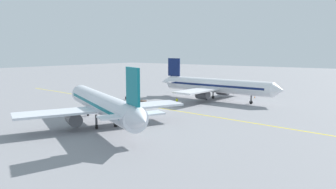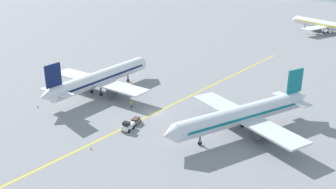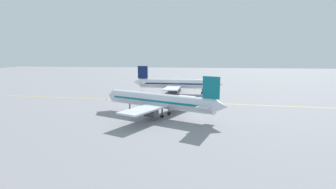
# 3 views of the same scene
# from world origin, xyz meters

# --- Properties ---
(ground_plane) EXTENTS (400.00, 400.00, 0.00)m
(ground_plane) POSITION_xyz_m (0.00, 0.00, 0.00)
(ground_plane) COLOR gray
(apron_yellow_centreline) EXTENTS (9.88, 119.66, 0.01)m
(apron_yellow_centreline) POSITION_xyz_m (0.00, 0.00, 0.00)
(apron_yellow_centreline) COLOR yellow
(apron_yellow_centreline) RESTS_ON ground
(airplane_at_gate) EXTENTS (28.13, 35.48, 10.60)m
(airplane_at_gate) POSITION_xyz_m (-18.31, 2.57, 3.71)
(airplane_at_gate) COLOR white
(airplane_at_gate) RESTS_ON ground
(airplane_adjacent_stand) EXTENTS (27.65, 33.59, 10.60)m
(airplane_adjacent_stand) POSITION_xyz_m (19.45, 2.21, 3.71)
(airplane_adjacent_stand) COLOR silver
(airplane_adjacent_stand) RESTS_ON ground
(baggage_tug_white) EXTENTS (2.21, 3.22, 2.11)m
(baggage_tug_white) POSITION_xyz_m (0.54, -9.72, 0.90)
(baggage_tug_white) COLOR white
(baggage_tug_white) RESTS_ON ground
(baggage_cart_trailing) EXTENTS (1.85, 2.81, 1.24)m
(baggage_cart_trailing) POSITION_xyz_m (-0.06, -6.47, 0.76)
(baggage_cart_trailing) COLOR gray
(baggage_cart_trailing) RESTS_ON ground
(ground_crew_worker) EXTENTS (0.51, 0.37, 1.68)m
(ground_crew_worker) POSITION_xyz_m (-5.89, -0.70, 0.91)
(ground_crew_worker) COLOR #23232D
(ground_crew_worker) RESTS_ON ground
(traffic_cone_near_nose) EXTENTS (0.32, 0.32, 0.55)m
(traffic_cone_near_nose) POSITION_xyz_m (-27.99, 9.38, 0.28)
(traffic_cone_near_nose) COLOR orange
(traffic_cone_near_nose) RESTS_ON ground
(traffic_cone_mid_apron) EXTENTS (0.32, 0.32, 0.55)m
(traffic_cone_mid_apron) POSITION_xyz_m (0.11, -19.39, 0.28)
(traffic_cone_mid_apron) COLOR orange
(traffic_cone_mid_apron) RESTS_ON ground
(traffic_cone_by_wingtip) EXTENTS (0.32, 0.32, 0.55)m
(traffic_cone_by_wingtip) POSITION_xyz_m (21.50, -12.86, 0.28)
(traffic_cone_by_wingtip) COLOR orange
(traffic_cone_by_wingtip) RESTS_ON ground
(traffic_cone_far_edge) EXTENTS (0.32, 0.32, 0.55)m
(traffic_cone_far_edge) POSITION_xyz_m (-23.40, -12.42, 0.28)
(traffic_cone_far_edge) COLOR orange
(traffic_cone_far_edge) RESTS_ON ground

